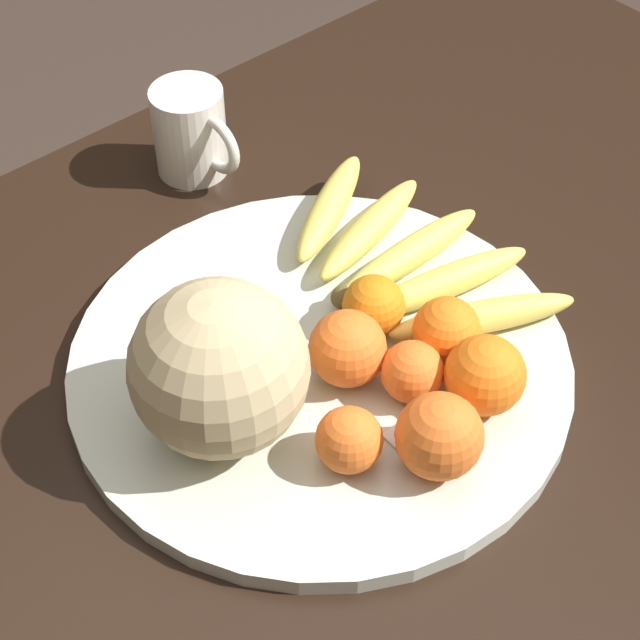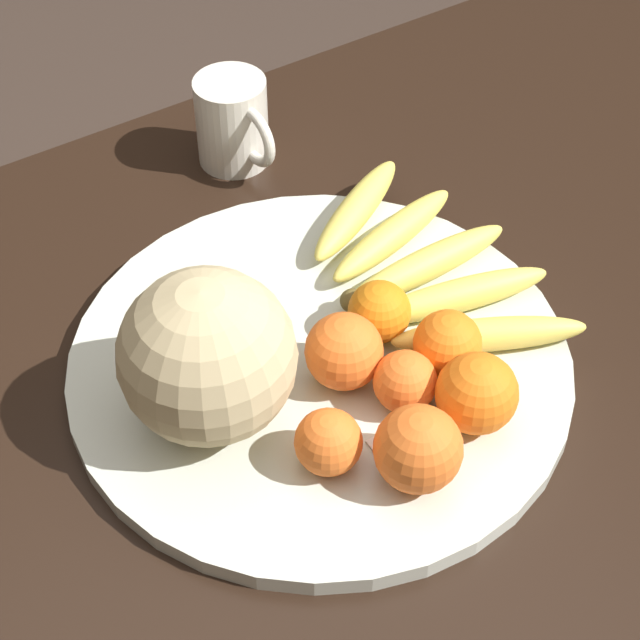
{
  "view_description": "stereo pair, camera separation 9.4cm",
  "coord_description": "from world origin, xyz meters",
  "px_view_note": "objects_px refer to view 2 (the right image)",
  "views": [
    {
      "loc": [
        0.46,
        0.47,
        1.5
      ],
      "look_at": [
        0.04,
        -0.02,
        0.82
      ],
      "focal_mm": 60.0,
      "sensor_mm": 36.0,
      "label": 1
    },
    {
      "loc": [
        0.39,
        0.53,
        1.5
      ],
      "look_at": [
        0.04,
        -0.02,
        0.82
      ],
      "focal_mm": 60.0,
      "sensor_mm": 36.0,
      "label": 2
    }
  ],
  "objects_px": {
    "melon": "(207,357)",
    "produce_tag": "(424,430)",
    "orange_back_left": "(477,393)",
    "orange_front_left": "(418,449)",
    "fruit_bowl": "(320,363)",
    "orange_back_right": "(328,442)",
    "orange_front_right": "(344,351)",
    "ceramic_mug": "(234,122)",
    "orange_top_small": "(379,312)",
    "banana_bunch": "(423,267)",
    "kitchen_table": "(364,430)",
    "orange_mid_center": "(448,344)",
    "orange_side_extra": "(405,382)"
  },
  "relations": [
    {
      "from": "orange_front_right",
      "to": "ceramic_mug",
      "type": "height_order",
      "value": "ceramic_mug"
    },
    {
      "from": "ceramic_mug",
      "to": "orange_front_right",
      "type": "bearing_deg",
      "value": 76.23
    },
    {
      "from": "orange_side_extra",
      "to": "produce_tag",
      "type": "xyz_separation_m",
      "value": [
        0.0,
        0.04,
        -0.03
      ]
    },
    {
      "from": "orange_front_right",
      "to": "orange_back_right",
      "type": "relative_size",
      "value": 1.22
    },
    {
      "from": "melon",
      "to": "orange_back_right",
      "type": "xyz_separation_m",
      "value": [
        -0.06,
        0.1,
        -0.05
      ]
    },
    {
      "from": "orange_mid_center",
      "to": "produce_tag",
      "type": "height_order",
      "value": "orange_mid_center"
    },
    {
      "from": "orange_front_left",
      "to": "orange_front_right",
      "type": "bearing_deg",
      "value": -94.15
    },
    {
      "from": "banana_bunch",
      "to": "fruit_bowl",
      "type": "bearing_deg",
      "value": -167.88
    },
    {
      "from": "banana_bunch",
      "to": "ceramic_mug",
      "type": "relative_size",
      "value": 2.71
    },
    {
      "from": "fruit_bowl",
      "to": "produce_tag",
      "type": "xyz_separation_m",
      "value": [
        -0.03,
        0.12,
        0.01
      ]
    },
    {
      "from": "fruit_bowl",
      "to": "orange_back_left",
      "type": "distance_m",
      "value": 0.16
    },
    {
      "from": "orange_back_right",
      "to": "orange_front_left",
      "type": "bearing_deg",
      "value": 137.08
    },
    {
      "from": "melon",
      "to": "orange_front_left",
      "type": "bearing_deg",
      "value": 126.53
    },
    {
      "from": "orange_front_right",
      "to": "orange_mid_center",
      "type": "height_order",
      "value": "orange_front_right"
    },
    {
      "from": "melon",
      "to": "kitchen_table",
      "type": "bearing_deg",
      "value": 175.53
    },
    {
      "from": "orange_back_right",
      "to": "produce_tag",
      "type": "xyz_separation_m",
      "value": [
        -0.09,
        0.02,
        -0.03
      ]
    },
    {
      "from": "melon",
      "to": "produce_tag",
      "type": "height_order",
      "value": "melon"
    },
    {
      "from": "fruit_bowl",
      "to": "orange_top_small",
      "type": "relative_size",
      "value": 7.88
    },
    {
      "from": "produce_tag",
      "to": "orange_back_right",
      "type": "bearing_deg",
      "value": -9.68
    },
    {
      "from": "orange_front_right",
      "to": "fruit_bowl",
      "type": "bearing_deg",
      "value": -80.87
    },
    {
      "from": "kitchen_table",
      "to": "produce_tag",
      "type": "xyz_separation_m",
      "value": [
        0.01,
        0.1,
        0.12
      ]
    },
    {
      "from": "produce_tag",
      "to": "orange_front_left",
      "type": "bearing_deg",
      "value": 45.81
    },
    {
      "from": "orange_back_right",
      "to": "produce_tag",
      "type": "bearing_deg",
      "value": 168.97
    },
    {
      "from": "orange_mid_center",
      "to": "orange_back_right",
      "type": "relative_size",
      "value": 1.08
    },
    {
      "from": "produce_tag",
      "to": "ceramic_mug",
      "type": "height_order",
      "value": "ceramic_mug"
    },
    {
      "from": "orange_front_left",
      "to": "orange_top_small",
      "type": "distance_m",
      "value": 0.16
    },
    {
      "from": "banana_bunch",
      "to": "produce_tag",
      "type": "bearing_deg",
      "value": -126.89
    },
    {
      "from": "banana_bunch",
      "to": "orange_front_right",
      "type": "bearing_deg",
      "value": -155.69
    },
    {
      "from": "fruit_bowl",
      "to": "banana_bunch",
      "type": "bearing_deg",
      "value": -166.68
    },
    {
      "from": "produce_tag",
      "to": "orange_front_right",
      "type": "bearing_deg",
      "value": -73.02
    },
    {
      "from": "orange_back_left",
      "to": "orange_front_left",
      "type": "bearing_deg",
      "value": 15.16
    },
    {
      "from": "kitchen_table",
      "to": "orange_mid_center",
      "type": "height_order",
      "value": "orange_mid_center"
    },
    {
      "from": "fruit_bowl",
      "to": "produce_tag",
      "type": "bearing_deg",
      "value": 103.97
    },
    {
      "from": "fruit_bowl",
      "to": "orange_back_right",
      "type": "bearing_deg",
      "value": 60.72
    },
    {
      "from": "orange_front_left",
      "to": "kitchen_table",
      "type": "bearing_deg",
      "value": -108.56
    },
    {
      "from": "orange_front_right",
      "to": "orange_top_small",
      "type": "xyz_separation_m",
      "value": [
        -0.06,
        -0.03,
        -0.01
      ]
    },
    {
      "from": "produce_tag",
      "to": "fruit_bowl",
      "type": "bearing_deg",
      "value": -74.68
    },
    {
      "from": "orange_front_left",
      "to": "orange_back_right",
      "type": "height_order",
      "value": "orange_front_left"
    },
    {
      "from": "orange_top_small",
      "to": "ceramic_mug",
      "type": "distance_m",
      "value": 0.32
    },
    {
      "from": "kitchen_table",
      "to": "ceramic_mug",
      "type": "xyz_separation_m",
      "value": [
        -0.05,
        -0.33,
        0.15
      ]
    },
    {
      "from": "orange_mid_center",
      "to": "orange_back_right",
      "type": "xyz_separation_m",
      "value": [
        0.15,
        0.03,
        -0.0
      ]
    },
    {
      "from": "kitchen_table",
      "to": "orange_front_right",
      "type": "height_order",
      "value": "orange_front_right"
    },
    {
      "from": "fruit_bowl",
      "to": "ceramic_mug",
      "type": "height_order",
      "value": "ceramic_mug"
    },
    {
      "from": "produce_tag",
      "to": "ceramic_mug",
      "type": "relative_size",
      "value": 0.85
    },
    {
      "from": "fruit_bowl",
      "to": "orange_back_right",
      "type": "xyz_separation_m",
      "value": [
        0.06,
        0.1,
        0.04
      ]
    },
    {
      "from": "orange_back_left",
      "to": "melon",
      "type": "bearing_deg",
      "value": -34.31
    },
    {
      "from": "banana_bunch",
      "to": "produce_tag",
      "type": "height_order",
      "value": "banana_bunch"
    },
    {
      "from": "orange_front_left",
      "to": "orange_front_right",
      "type": "height_order",
      "value": "orange_front_left"
    },
    {
      "from": "orange_back_right",
      "to": "orange_top_small",
      "type": "relative_size",
      "value": 0.98
    },
    {
      "from": "banana_bunch",
      "to": "orange_top_small",
      "type": "bearing_deg",
      "value": -155.72
    }
  ]
}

